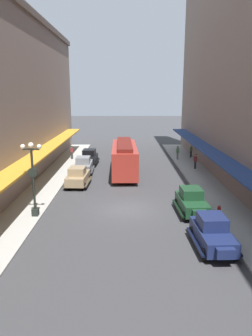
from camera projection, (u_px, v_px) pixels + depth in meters
name	position (u px, v px, depth m)	size (l,w,h in m)	color
ground_plane	(126.00, 210.00, 23.84)	(200.00, 200.00, 0.00)	#38383A
sidewalk_left	(26.00, 209.00, 23.81)	(3.00, 60.00, 0.15)	#A8A59E
sidewalk_right	(226.00, 209.00, 23.84)	(3.00, 60.00, 0.15)	#A8A59E
parked_car_0	(212.00, 232.00, 17.83)	(2.26, 4.30, 1.84)	#19234C
parked_car_1	(83.00, 165.00, 34.57)	(2.22, 4.29, 1.84)	slate
parked_car_2	(88.00, 157.00, 38.69)	(2.31, 4.32, 1.84)	black
parked_car_3	(77.00, 176.00, 29.78)	(2.28, 4.31, 1.84)	#997F5B
parked_car_4	(191.00, 201.00, 22.96)	(2.27, 4.31, 1.84)	#193D23
streetcar	(124.00, 157.00, 33.77)	(2.71, 9.65, 3.46)	#A52D23
lamp_post_with_clock	(32.00, 176.00, 21.69)	(1.42, 0.44, 5.16)	black
fire_hydrant	(218.00, 211.00, 22.04)	(0.24, 0.24, 0.82)	#B21E19
pedestrian_0	(177.00, 153.00, 41.09)	(0.36, 0.28, 1.67)	slate
pedestrian_1	(71.00, 152.00, 41.40)	(0.36, 0.28, 1.67)	#2D2D33
pedestrian_2	(195.00, 161.00, 35.97)	(0.36, 0.28, 1.67)	#2D2D33
pedestrian_3	(190.00, 151.00, 42.31)	(0.36, 0.24, 1.64)	#2D2D33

